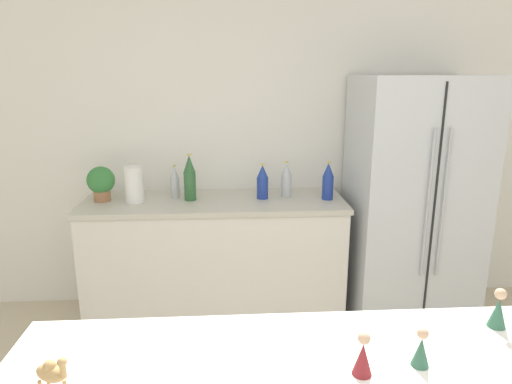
# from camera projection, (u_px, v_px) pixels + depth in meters

# --- Properties ---
(wall_back) EXTENTS (8.00, 0.06, 2.55)m
(wall_back) POSITION_uv_depth(u_px,v_px,m) (262.00, 140.00, 3.47)
(wall_back) COLOR white
(wall_back) RESTS_ON ground_plane
(back_counter) EXTENTS (1.84, 0.63, 0.90)m
(back_counter) POSITION_uv_depth(u_px,v_px,m) (216.00, 259.00, 3.34)
(back_counter) COLOR silver
(back_counter) RESTS_ON ground_plane
(refrigerator) EXTENTS (0.84, 0.72, 1.76)m
(refrigerator) POSITION_uv_depth(u_px,v_px,m) (412.00, 202.00, 3.25)
(refrigerator) COLOR silver
(refrigerator) RESTS_ON ground_plane
(potted_plant) EXTENTS (0.19, 0.19, 0.24)m
(potted_plant) POSITION_uv_depth(u_px,v_px,m) (101.00, 182.00, 3.16)
(potted_plant) COLOR #9E6B47
(potted_plant) RESTS_ON back_counter
(paper_towel_roll) EXTENTS (0.12, 0.12, 0.25)m
(paper_towel_roll) POSITION_uv_depth(u_px,v_px,m) (134.00, 185.00, 3.12)
(paper_towel_roll) COLOR white
(paper_towel_roll) RESTS_ON back_counter
(back_bottle_0) EXTENTS (0.07, 0.07, 0.26)m
(back_bottle_0) POSITION_uv_depth(u_px,v_px,m) (286.00, 180.00, 3.27)
(back_bottle_0) COLOR #B2B7BC
(back_bottle_0) RESTS_ON back_counter
(back_bottle_1) EXTENTS (0.08, 0.08, 0.25)m
(back_bottle_1) POSITION_uv_depth(u_px,v_px,m) (262.00, 182.00, 3.22)
(back_bottle_1) COLOR navy
(back_bottle_1) RESTS_ON back_counter
(back_bottle_2) EXTENTS (0.06, 0.06, 0.24)m
(back_bottle_2) POSITION_uv_depth(u_px,v_px,m) (175.00, 182.00, 3.24)
(back_bottle_2) COLOR #B2B7BC
(back_bottle_2) RESTS_ON back_counter
(back_bottle_3) EXTENTS (0.08, 0.08, 0.27)m
(back_bottle_3) POSITION_uv_depth(u_px,v_px,m) (328.00, 182.00, 3.20)
(back_bottle_3) COLOR navy
(back_bottle_3) RESTS_ON back_counter
(back_bottle_4) EXTENTS (0.08, 0.08, 0.33)m
(back_bottle_4) POSITION_uv_depth(u_px,v_px,m) (190.00, 178.00, 3.18)
(back_bottle_4) COLOR #2D6033
(back_bottle_4) RESTS_ON back_counter
(camel_figurine) EXTENTS (0.10, 0.07, 0.12)m
(camel_figurine) POSITION_uv_depth(u_px,v_px,m) (52.00, 372.00, 1.11)
(camel_figurine) COLOR tan
(camel_figurine) RESTS_ON bar_counter
(wise_man_figurine_blue) EXTENTS (0.06, 0.06, 0.13)m
(wise_man_figurine_blue) POSITION_uv_depth(u_px,v_px,m) (498.00, 310.00, 1.42)
(wise_man_figurine_blue) COLOR #33664C
(wise_man_figurine_blue) RESTS_ON bar_counter
(wise_man_figurine_crimson) EXTENTS (0.05, 0.05, 0.11)m
(wise_man_figurine_crimson) POSITION_uv_depth(u_px,v_px,m) (421.00, 350.00, 1.23)
(wise_man_figurine_crimson) COLOR #33664C
(wise_man_figurine_crimson) RESTS_ON bar_counter
(wise_man_figurine_purple) EXTENTS (0.05, 0.05, 0.12)m
(wise_man_figurine_purple) POSITION_uv_depth(u_px,v_px,m) (363.00, 356.00, 1.19)
(wise_man_figurine_purple) COLOR maroon
(wise_man_figurine_purple) RESTS_ON bar_counter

